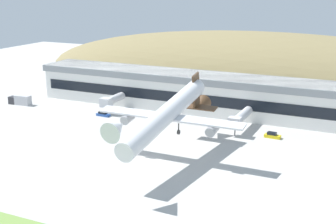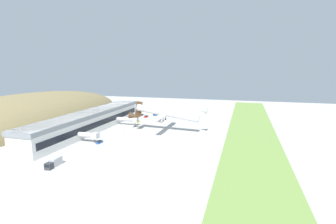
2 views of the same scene
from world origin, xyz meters
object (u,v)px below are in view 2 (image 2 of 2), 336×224
jetway_0 (89,135)px  jetway_1 (128,119)px  service_car_1 (137,122)px  service_car_0 (99,142)px  service_car_3 (152,113)px  traffic_cone_0 (123,134)px  box_truck (156,114)px  cargo_airplane (166,113)px  service_car_2 (146,117)px  terminal_building (90,120)px  fuel_truck (54,163)px

jetway_0 → jetway_1: (44.16, -2.04, 0.00)m
service_car_1 → service_car_0: bearing=-178.6°
service_car_1 → service_car_3: 38.13m
jetway_0 → traffic_cone_0: (20.11, -9.93, -3.71)m
jetway_0 → service_car_1: (54.11, -4.45, -3.33)m
service_car_1 → box_truck: box_truck is taller
cargo_airplane → service_car_1: cargo_airplane is taller
jetway_1 → traffic_cone_0: (-24.05, -7.89, -3.71)m
jetway_1 → service_car_3: size_ratio=3.53×
jetway_0 → service_car_1: bearing=-4.7°
service_car_3 → service_car_2: bearing=-174.5°
cargo_airplane → service_car_0: 44.82m
cargo_airplane → box_truck: bearing=25.3°
service_car_1 → box_truck: size_ratio=0.60×
box_truck → traffic_cone_0: bearing=-178.4°
terminal_building → fuel_truck: bearing=-161.2°
service_car_0 → fuel_truck: size_ratio=0.55×
cargo_airplane → service_car_1: bearing=54.9°
jetway_1 → service_car_0: size_ratio=3.37×
cargo_airplane → service_car_3: (57.14, 29.98, -10.78)m
terminal_building → fuel_truck: terminal_building is taller
terminal_building → jetway_1: terminal_building is taller
jetway_0 → traffic_cone_0: bearing=-26.3°
jetway_1 → service_car_0: (-44.10, -3.73, -3.40)m
terminal_building → service_car_0: bearing=-138.9°
cargo_airplane → box_truck: 55.99m
jetway_0 → fuel_truck: 34.61m
fuel_truck → jetway_1: bearing=2.6°
jetway_1 → box_truck: size_ratio=2.03×
box_truck → fuel_truck: bearing=178.7°
service_car_3 → traffic_cone_0: (-72.04, -8.23, -0.30)m
cargo_airplane → service_car_2: cargo_airplane is taller
jetway_0 → service_car_3: 92.23m
fuel_truck → box_truck: 118.96m
jetway_0 → cargo_airplane: size_ratio=0.23×
service_car_2 → service_car_3: (17.94, 1.74, -0.04)m
service_car_1 → fuel_truck: 88.21m
service_car_0 → box_truck: bearing=-1.6°
jetway_1 → service_car_3: bearing=0.4°
terminal_building → service_car_2: bearing=-18.2°
jetway_0 → jetway_1: 44.21m
jetway_1 → cargo_airplane: 31.88m
service_car_1 → traffic_cone_0: 34.45m
cargo_airplane → service_car_0: (-34.95, 25.91, -10.77)m
service_car_1 → box_truck: (30.73, -3.71, 0.81)m
service_car_0 → service_car_3: bearing=2.5°
jetway_0 → fuel_truck: (-34.08, -5.54, -2.43)m
jetway_1 → traffic_cone_0: 25.59m
jetway_0 → service_car_1: 54.40m
cargo_airplane → box_truck: size_ratio=6.56×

